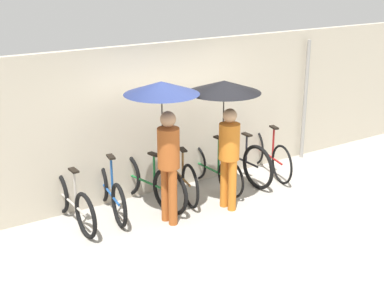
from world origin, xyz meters
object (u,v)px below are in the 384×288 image
(parked_bicycle_4, at_px, (212,168))
(pedestrian_leading, at_px, (164,112))
(parked_bicycle_3, at_px, (179,174))
(parked_bicycle_6, at_px, (268,153))
(parked_bicycle_2, at_px, (146,181))
(parked_bicycle_5, at_px, (240,158))
(parked_bicycle_1, at_px, (110,192))
(pedestrian_center, at_px, (226,106))
(parked_bicycle_0, at_px, (72,202))

(parked_bicycle_4, relative_size, pedestrian_leading, 0.78)
(parked_bicycle_3, distance_m, parked_bicycle_6, 1.87)
(parked_bicycle_6, bearing_deg, parked_bicycle_3, 101.58)
(parked_bicycle_6, bearing_deg, pedestrian_leading, 117.02)
(parked_bicycle_2, height_order, parked_bicycle_6, parked_bicycle_2)
(parked_bicycle_5, bearing_deg, parked_bicycle_1, 88.54)
(parked_bicycle_3, xyz_separation_m, parked_bicycle_4, (0.62, -0.05, -0.02))
(parked_bicycle_3, height_order, pedestrian_leading, pedestrian_leading)
(parked_bicycle_5, bearing_deg, parked_bicycle_6, -92.69)
(pedestrian_leading, height_order, pedestrian_center, pedestrian_leading)
(parked_bicycle_6, height_order, pedestrian_center, pedestrian_center)
(parked_bicycle_6, xyz_separation_m, pedestrian_center, (-1.51, -0.72, 1.26))
(parked_bicycle_0, bearing_deg, parked_bicycle_3, -90.21)
(parked_bicycle_4, distance_m, pedestrian_center, 1.48)
(parked_bicycle_1, relative_size, pedestrian_leading, 0.77)
(parked_bicycle_0, distance_m, parked_bicycle_3, 1.87)
(parked_bicycle_4, bearing_deg, parked_bicycle_5, -90.17)
(parked_bicycle_2, height_order, parked_bicycle_3, parked_bicycle_2)
(parked_bicycle_2, bearing_deg, parked_bicycle_6, -102.57)
(parked_bicycle_6, xyz_separation_m, pedestrian_leading, (-2.52, -0.64, 1.31))
(parked_bicycle_6, relative_size, pedestrian_center, 0.85)
(parked_bicycle_5, bearing_deg, parked_bicycle_3, 88.03)
(parked_bicycle_4, height_order, parked_bicycle_6, parked_bicycle_4)
(parked_bicycle_1, xyz_separation_m, pedestrian_leading, (0.59, -0.68, 1.33))
(parked_bicycle_5, xyz_separation_m, pedestrian_leading, (-1.90, -0.66, 1.29))
(parked_bicycle_2, distance_m, parked_bicycle_3, 0.63)
(parked_bicycle_1, height_order, pedestrian_center, pedestrian_center)
(parked_bicycle_6, distance_m, pedestrian_leading, 2.92)
(parked_bicycle_6, bearing_deg, parked_bicycle_4, 103.30)
(parked_bicycle_6, height_order, pedestrian_leading, pedestrian_leading)
(parked_bicycle_2, bearing_deg, pedestrian_leading, 165.05)
(parked_bicycle_6, bearing_deg, parked_bicycle_5, 101.11)
(parked_bicycle_0, xyz_separation_m, parked_bicycle_5, (3.11, 0.03, 0.04))
(parked_bicycle_3, distance_m, pedestrian_leading, 1.62)
(parked_bicycle_2, distance_m, parked_bicycle_6, 2.49)
(parked_bicycle_3, bearing_deg, parked_bicycle_6, -79.23)
(parked_bicycle_4, distance_m, pedestrian_leading, 1.95)
(parked_bicycle_1, relative_size, parked_bicycle_4, 0.99)
(parked_bicycle_3, relative_size, parked_bicycle_6, 1.00)
(parked_bicycle_4, bearing_deg, parked_bicycle_3, 82.49)
(parked_bicycle_4, relative_size, parked_bicycle_5, 0.95)
(parked_bicycle_0, relative_size, pedestrian_leading, 0.78)
(pedestrian_leading, bearing_deg, parked_bicycle_0, 146.20)
(parked_bicycle_5, bearing_deg, parked_bicycle_4, 91.69)
(parked_bicycle_1, distance_m, pedestrian_leading, 1.61)
(parked_bicycle_2, xyz_separation_m, parked_bicycle_4, (1.25, -0.02, -0.04))
(parked_bicycle_3, xyz_separation_m, pedestrian_center, (0.36, -0.76, 1.26))
(parked_bicycle_0, xyz_separation_m, parked_bicycle_4, (2.49, -0.00, 0.00))
(parked_bicycle_1, height_order, parked_bicycle_2, parked_bicycle_2)
(parked_bicycle_0, distance_m, parked_bicycle_4, 2.49)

